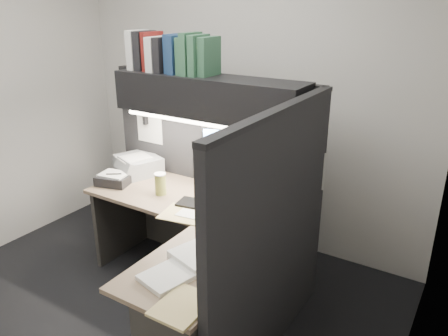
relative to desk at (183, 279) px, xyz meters
The scene contains 22 objects.
floor 0.61m from the desk, behind, with size 3.50×3.50×0.00m, color black.
wall_back 1.81m from the desk, 105.82° to the left, with size 3.50×0.04×2.70m, color silver.
wall_right 1.61m from the desk, ahead, with size 0.04×3.00×2.70m, color silver.
partition_back 1.07m from the desk, 113.00° to the left, with size 1.90×0.06×1.60m, color black.
partition_right 0.68m from the desk, 18.19° to the left, with size 0.06×1.50×1.60m, color black.
desk is the anchor object (origin of this frame).
overhead_shelf 1.33m from the desk, 111.79° to the left, with size 1.55×0.34×0.30m, color black.
task_light_tube 1.12m from the desk, 116.16° to the left, with size 0.04×0.04×1.32m, color white.
monitor 0.95m from the desk, 96.49° to the left, with size 0.49×0.33×0.55m.
keyboard 0.59m from the desk, 104.36° to the left, with size 0.48×0.16×0.02m, color black.
mousepad 0.65m from the desk, 71.57° to the left, with size 0.23×0.20×0.00m, color navy.
mouse 0.66m from the desk, 72.62° to the left, with size 0.07×0.11×0.04m, color black.
telephone 0.83m from the desk, 68.71° to the left, with size 0.20×0.21×0.08m, color #BBB48F.
coffee_cup 0.85m from the desk, 139.72° to the left, with size 0.09×0.09×0.17m, color gold.
printer 1.35m from the desk, 144.36° to the left, with size 0.38×0.32×0.15m, color #949799.
notebook_stack 1.19m from the desk, 156.57° to the left, with size 0.27×0.22×0.08m, color black.
open_folder 0.47m from the desk, 117.50° to the left, with size 0.42×0.27×0.01m, color tan.
paper_stack_a 0.40m from the desk, 32.63° to the right, with size 0.27×0.23×0.05m, color white.
paper_stack_b 0.50m from the desk, 63.03° to the right, with size 0.23×0.29×0.03m, color white.
manila_stack 0.71m from the desk, 52.57° to the right, with size 0.23×0.30×0.02m, color tan.
binder_row 1.67m from the desk, 130.23° to the left, with size 0.75×0.26×0.30m.
pinned_papers 0.83m from the desk, 90.40° to the left, with size 1.76×1.31×0.51m.
Camera 1 is at (1.95, -1.92, 2.15)m, focal length 35.00 mm.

